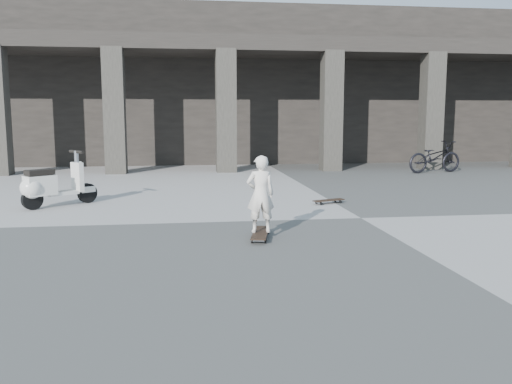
{
  "coord_description": "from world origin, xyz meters",
  "views": [
    {
      "loc": [
        -3.26,
        -9.46,
        1.89
      ],
      "look_at": [
        -2.08,
        -0.87,
        0.65
      ],
      "focal_mm": 38.0,
      "sensor_mm": 36.0,
      "label": 1
    }
  ],
  "objects": [
    {
      "name": "scooter",
      "position": [
        -5.99,
        1.94,
        0.45
      ],
      "size": [
        1.36,
        1.15,
        1.15
      ],
      "rotation": [
        0.0,
        0.0,
        0.68
      ],
      "color": "black",
      "rests_on": "ground"
    },
    {
      "name": "colonnade",
      "position": [
        -0.0,
        13.77,
        3.03
      ],
      "size": [
        28.0,
        8.82,
        6.0
      ],
      "color": "black",
      "rests_on": "ground"
    },
    {
      "name": "bicycle",
      "position": [
        4.97,
        7.3,
        0.52
      ],
      "size": [
        2.07,
        1.1,
        1.03
      ],
      "primitive_type": "imported",
      "rotation": [
        0.0,
        0.0,
        1.79
      ],
      "color": "black",
      "rests_on": "ground"
    },
    {
      "name": "ground",
      "position": [
        0.0,
        0.0,
        0.0
      ],
      "size": [
        90.0,
        90.0,
        0.0
      ],
      "primitive_type": "plane",
      "color": "#454543",
      "rests_on": "ground"
    },
    {
      "name": "skateboard_spare",
      "position": [
        -0.16,
        1.66,
        0.07
      ],
      "size": [
        0.74,
        0.44,
        0.09
      ],
      "rotation": [
        0.0,
        0.0,
        0.38
      ],
      "color": "black",
      "rests_on": "ground"
    },
    {
      "name": "child",
      "position": [
        -2.08,
        -1.37,
        0.69
      ],
      "size": [
        0.44,
        0.3,
        1.19
      ],
      "primitive_type": "imported",
      "rotation": [
        0.0,
        0.0,
        3.18
      ],
      "color": "silver",
      "rests_on": "longboard"
    },
    {
      "name": "longboard",
      "position": [
        -2.08,
        -1.37,
        0.08
      ],
      "size": [
        0.43,
        0.99,
        0.1
      ],
      "rotation": [
        0.0,
        0.0,
        1.35
      ],
      "color": "black",
      "rests_on": "ground"
    }
  ]
}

